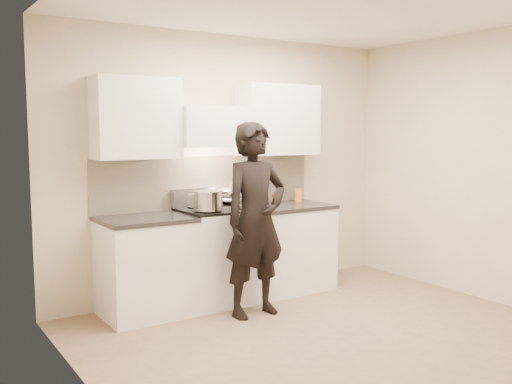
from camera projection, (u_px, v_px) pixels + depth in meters
ground_plane at (336, 338)px, 4.73m from camera, size 4.00×4.00×0.00m
room_shell at (305, 144)px, 4.83m from camera, size 4.04×3.54×2.70m
stove at (219, 255)px, 5.70m from camera, size 0.76×0.65×0.96m
counter_right at (286, 247)px, 6.15m from camera, size 0.92×0.67×0.92m
counter_left at (146, 266)px, 5.28m from camera, size 0.82×0.67×0.92m
wok at (229, 194)px, 5.86m from camera, size 0.38×0.47×0.31m
stock_pot at (208, 200)px, 5.41m from camera, size 0.39×0.33×0.18m
utensil_crock at (260, 194)px, 6.14m from camera, size 0.14×0.14×0.36m
spice_jar at (274, 198)px, 6.23m from camera, size 0.05×0.05×0.10m
oil_glass at (299, 195)px, 6.37m from camera, size 0.08×0.08×0.15m
person at (255, 220)px, 5.24m from camera, size 0.67×0.46×1.79m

